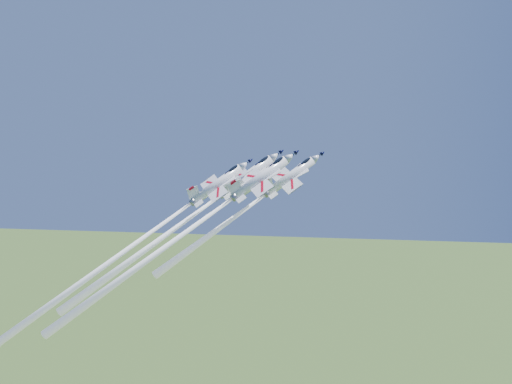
# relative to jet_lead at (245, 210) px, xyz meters

# --- Properties ---
(jet_lead) EXTENTS (32.36, 18.07, 30.89)m
(jet_lead) POSITION_rel_jet_lead_xyz_m (0.00, 0.00, 0.00)
(jet_lead) COLOR white
(jet_left) EXTENTS (41.84, 23.64, 41.10)m
(jet_left) POSITION_rel_jet_lead_xyz_m (-14.89, -0.47, -3.92)
(jet_left) COLOR white
(jet_right) EXTENTS (43.39, 24.61, 43.02)m
(jet_right) POSITION_rel_jet_lead_xyz_m (-12.05, -10.37, -3.97)
(jet_right) COLOR white
(jet_slot) EXTENTS (46.04, 27.14, 46.33)m
(jet_slot) POSITION_rel_jet_lead_xyz_m (-23.90, -9.52, -7.41)
(jet_slot) COLOR white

